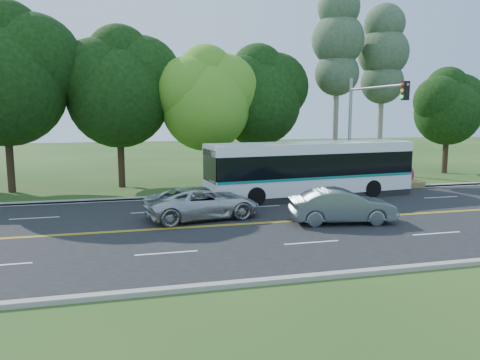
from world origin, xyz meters
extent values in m
plane|color=#1D4517|center=(0.00, 0.00, 0.00)|extent=(120.00, 120.00, 0.00)
cube|color=black|center=(0.00, 0.00, 0.01)|extent=(60.00, 14.00, 0.02)
cube|color=#9C988D|center=(0.00, 7.15, 0.07)|extent=(60.00, 0.30, 0.15)
cube|color=#9C988D|center=(0.00, -7.15, 0.07)|extent=(60.00, 0.30, 0.15)
cube|color=#1D4517|center=(0.00, 9.00, 0.05)|extent=(60.00, 4.00, 0.10)
cube|color=gold|center=(0.00, -0.08, 0.02)|extent=(57.00, 0.10, 0.00)
cube|color=gold|center=(0.00, 0.08, 0.02)|extent=(57.00, 0.10, 0.00)
cube|color=silver|center=(-6.00, -3.50, 0.02)|extent=(2.20, 0.12, 0.00)
cube|color=silver|center=(-0.50, -3.50, 0.02)|extent=(2.20, 0.12, 0.00)
cube|color=silver|center=(5.00, -3.50, 0.02)|extent=(2.20, 0.12, 0.00)
cube|color=silver|center=(-11.50, 3.50, 0.02)|extent=(2.20, 0.12, 0.00)
cube|color=silver|center=(-6.00, 3.50, 0.02)|extent=(2.20, 0.12, 0.00)
cube|color=silver|center=(-0.50, 3.50, 0.02)|extent=(2.20, 0.12, 0.00)
cube|color=silver|center=(5.00, 3.50, 0.02)|extent=(2.20, 0.12, 0.00)
cube|color=silver|center=(10.50, 3.50, 0.02)|extent=(2.20, 0.12, 0.00)
cube|color=silver|center=(0.00, 6.85, 0.02)|extent=(57.00, 0.12, 0.00)
cube|color=silver|center=(0.00, -6.85, 0.02)|extent=(57.00, 0.12, 0.00)
cylinder|color=black|center=(-14.00, 11.00, 1.98)|extent=(0.44, 0.44, 3.96)
sphere|color=black|center=(-14.00, 11.00, 6.48)|extent=(7.20, 7.20, 7.20)
sphere|color=black|center=(-12.38, 11.30, 7.92)|extent=(5.76, 5.76, 5.76)
sphere|color=black|center=(-13.90, 11.40, 9.18)|extent=(4.68, 4.68, 4.68)
cylinder|color=black|center=(-7.50, 12.00, 1.80)|extent=(0.44, 0.44, 3.60)
sphere|color=black|center=(-7.50, 12.00, 5.91)|extent=(6.60, 6.60, 6.60)
sphere|color=black|center=(-6.02, 12.30, 7.23)|extent=(5.28, 5.28, 5.28)
sphere|color=black|center=(-8.82, 11.80, 7.06)|extent=(4.95, 4.95, 4.95)
sphere|color=black|center=(-7.40, 12.40, 8.38)|extent=(4.29, 4.29, 4.29)
cylinder|color=black|center=(-2.00, 11.00, 1.62)|extent=(0.44, 0.44, 3.24)
sphere|color=#51931E|center=(-2.00, 11.00, 5.27)|extent=(5.80, 5.80, 5.80)
sphere|color=#51931E|center=(-0.69, 11.30, 6.43)|extent=(4.64, 4.64, 4.64)
sphere|color=#51931E|center=(-3.16, 10.80, 6.29)|extent=(4.35, 4.35, 4.35)
sphere|color=#51931E|center=(-1.90, 11.40, 7.45)|extent=(3.77, 3.77, 3.77)
cylinder|color=black|center=(2.00, 12.50, 1.71)|extent=(0.44, 0.44, 3.42)
sphere|color=black|center=(2.00, 12.50, 5.52)|extent=(6.00, 6.00, 6.00)
sphere|color=black|center=(3.35, 12.80, 6.72)|extent=(4.80, 4.80, 4.80)
sphere|color=black|center=(0.80, 12.30, 6.57)|extent=(4.50, 4.50, 4.50)
sphere|color=black|center=(2.10, 12.90, 7.77)|extent=(3.90, 3.90, 3.90)
cylinder|color=gray|center=(8.00, 12.50, 4.90)|extent=(0.40, 0.40, 9.80)
sphere|color=#364D30|center=(8.00, 12.50, 7.70)|extent=(3.23, 3.23, 3.23)
sphere|color=#364D30|center=(8.00, 12.50, 10.08)|extent=(3.80, 3.80, 3.80)
sphere|color=#364D30|center=(8.00, 12.50, 12.32)|extent=(3.04, 3.04, 3.04)
cylinder|color=gray|center=(12.00, 13.00, 4.55)|extent=(0.40, 0.40, 9.10)
sphere|color=#364D30|center=(12.00, 13.00, 7.15)|extent=(3.23, 3.23, 3.23)
sphere|color=#364D30|center=(12.00, 13.00, 9.36)|extent=(3.80, 3.80, 3.80)
sphere|color=#364D30|center=(12.00, 13.00, 11.44)|extent=(3.04, 3.04, 3.04)
cylinder|color=black|center=(18.00, 13.00, 1.53)|extent=(0.44, 0.44, 3.06)
sphere|color=black|center=(18.00, 13.00, 4.88)|extent=(5.20, 5.20, 5.20)
sphere|color=black|center=(19.17, 13.30, 5.92)|extent=(4.16, 4.16, 4.16)
sphere|color=black|center=(16.96, 12.80, 5.79)|extent=(3.90, 3.90, 3.90)
sphere|color=black|center=(18.10, 13.40, 6.83)|extent=(3.38, 3.38, 3.38)
sphere|color=maroon|center=(3.00, 8.20, 0.75)|extent=(1.50, 1.50, 1.50)
sphere|color=maroon|center=(4.00, 8.20, 0.75)|extent=(1.50, 1.50, 1.50)
sphere|color=maroon|center=(5.00, 8.20, 0.75)|extent=(1.50, 1.50, 1.50)
sphere|color=maroon|center=(6.00, 8.20, 0.75)|extent=(1.50, 1.50, 1.50)
sphere|color=maroon|center=(7.00, 8.20, 0.75)|extent=(1.50, 1.50, 1.50)
sphere|color=maroon|center=(8.00, 8.20, 0.75)|extent=(1.50, 1.50, 1.50)
sphere|color=maroon|center=(9.00, 8.20, 0.75)|extent=(1.50, 1.50, 1.50)
sphere|color=maroon|center=(10.00, 8.20, 0.75)|extent=(1.50, 1.50, 1.50)
sphere|color=maroon|center=(11.00, 8.20, 0.75)|extent=(1.50, 1.50, 1.50)
cube|color=brown|center=(10.00, 7.40, 0.20)|extent=(3.50, 1.40, 0.40)
cylinder|color=gray|center=(6.50, 7.30, 3.50)|extent=(0.20, 0.20, 7.00)
cylinder|color=gray|center=(6.50, 4.30, 6.30)|extent=(0.14, 6.00, 0.14)
cube|color=black|center=(6.50, 1.50, 6.00)|extent=(0.32, 0.28, 0.95)
sphere|color=red|center=(6.33, 1.50, 6.30)|extent=(0.18, 0.18, 0.18)
sphere|color=yellow|center=(6.33, 1.50, 6.00)|extent=(0.18, 0.18, 0.18)
sphere|color=#19D833|center=(6.33, 1.50, 5.70)|extent=(0.18, 0.18, 0.18)
cube|color=white|center=(3.11, 5.34, 0.88)|extent=(12.40, 3.87, 1.01)
cube|color=black|center=(3.11, 5.34, 2.01)|extent=(12.34, 3.90, 1.26)
cube|color=white|center=(3.11, 5.34, 2.93)|extent=(12.40, 3.87, 0.57)
cube|color=#0D796F|center=(3.11, 5.34, 1.32)|extent=(12.34, 3.91, 0.14)
cube|color=black|center=(-2.92, 4.69, 2.11)|extent=(0.31, 2.38, 1.73)
cube|color=#19E54C|center=(-2.91, 4.70, 3.08)|extent=(0.21, 1.55, 0.22)
cube|color=black|center=(3.11, 5.34, 0.20)|extent=(12.39, 3.77, 0.36)
cylinder|color=black|center=(-0.64, 3.72, 0.53)|extent=(1.04, 0.39, 1.02)
cylinder|color=black|center=(-0.90, 6.13, 0.53)|extent=(1.04, 0.39, 1.02)
cylinder|color=black|center=(6.63, 4.49, 0.53)|extent=(1.04, 0.39, 1.02)
cylinder|color=black|center=(6.38, 6.91, 0.53)|extent=(1.04, 0.39, 1.02)
imported|color=slate|center=(2.04, -0.87, 0.79)|extent=(4.85, 2.36, 1.53)
imported|color=#BBBEC0|center=(-3.84, 1.55, 0.76)|extent=(5.64, 3.28, 1.48)
camera|label=1|loc=(-7.36, -19.60, 4.98)|focal=35.00mm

